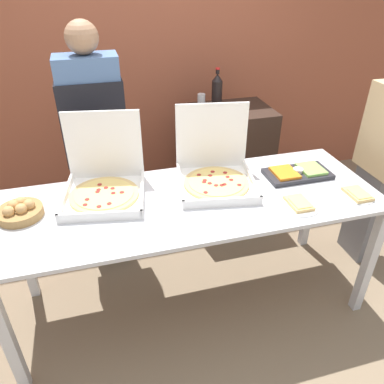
% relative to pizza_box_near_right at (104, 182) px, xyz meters
% --- Properties ---
extents(ground_plane, '(16.00, 16.00, 0.00)m').
position_rel_pizza_box_near_right_xyz_m(ground_plane, '(0.50, -0.20, -0.97)').
color(ground_plane, '#847056').
extents(brick_wall_behind, '(10.00, 0.06, 2.80)m').
position_rel_pizza_box_near_right_xyz_m(brick_wall_behind, '(0.50, 1.50, 0.43)').
color(brick_wall_behind, '#9E5138').
rests_on(brick_wall_behind, ground_plane).
extents(buffet_table, '(2.32, 0.84, 0.88)m').
position_rel_pizza_box_near_right_xyz_m(buffet_table, '(0.50, -0.20, -0.18)').
color(buffet_table, silver).
rests_on(buffet_table, ground_plane).
extents(pizza_box_near_right, '(0.55, 0.56, 0.47)m').
position_rel_pizza_box_near_right_xyz_m(pizza_box_near_right, '(0.00, 0.00, 0.00)').
color(pizza_box_near_right, white).
rests_on(pizza_box_near_right, buffet_table).
extents(pizza_box_near_left, '(0.55, 0.56, 0.47)m').
position_rel_pizza_box_near_right_xyz_m(pizza_box_near_left, '(0.70, -0.05, -0.00)').
color(pizza_box_near_left, white).
rests_on(pizza_box_near_left, buffet_table).
extents(paper_plate_front_right, '(0.20, 0.20, 0.03)m').
position_rel_pizza_box_near_right_xyz_m(paper_plate_front_right, '(1.49, -0.44, -0.07)').
color(paper_plate_front_right, white).
rests_on(paper_plate_front_right, buffet_table).
extents(paper_plate_front_left, '(0.25, 0.25, 0.03)m').
position_rel_pizza_box_near_right_xyz_m(paper_plate_front_left, '(1.09, -0.44, -0.07)').
color(paper_plate_front_left, white).
rests_on(paper_plate_front_left, buffet_table).
extents(veggie_tray, '(0.43, 0.22, 0.05)m').
position_rel_pizza_box_near_right_xyz_m(veggie_tray, '(1.26, -0.11, -0.06)').
color(veggie_tray, '#28282D').
rests_on(veggie_tray, buffet_table).
extents(bread_basket, '(0.25, 0.25, 0.10)m').
position_rel_pizza_box_near_right_xyz_m(bread_basket, '(-0.48, -0.12, -0.04)').
color(bread_basket, '#9E7542').
rests_on(bread_basket, buffet_table).
extents(sideboard_podium, '(0.76, 0.53, 1.05)m').
position_rel_pizza_box_near_right_xyz_m(sideboard_podium, '(1.10, 0.82, -0.44)').
color(sideboard_podium, black).
rests_on(sideboard_podium, ground_plane).
extents(soda_bottle, '(0.09, 0.09, 0.33)m').
position_rel_pizza_box_near_right_xyz_m(soda_bottle, '(1.03, 0.91, 0.22)').
color(soda_bottle, black).
rests_on(soda_bottle, sideboard_podium).
extents(soda_can_silver, '(0.07, 0.07, 0.12)m').
position_rel_pizza_box_near_right_xyz_m(soda_can_silver, '(0.89, 0.91, 0.14)').
color(soda_can_silver, silver).
rests_on(soda_can_silver, sideboard_podium).
extents(person_server_vest, '(0.42, 0.24, 1.83)m').
position_rel_pizza_box_near_right_xyz_m(person_server_vest, '(-0.01, 0.46, 0.07)').
color(person_server_vest, black).
rests_on(person_server_vest, ground_plane).
extents(person_guest_cap, '(0.22, 0.40, 1.62)m').
position_rel_pizza_box_near_right_xyz_m(person_guest_cap, '(2.01, -0.05, -0.12)').
color(person_guest_cap, slate).
rests_on(person_guest_cap, ground_plane).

